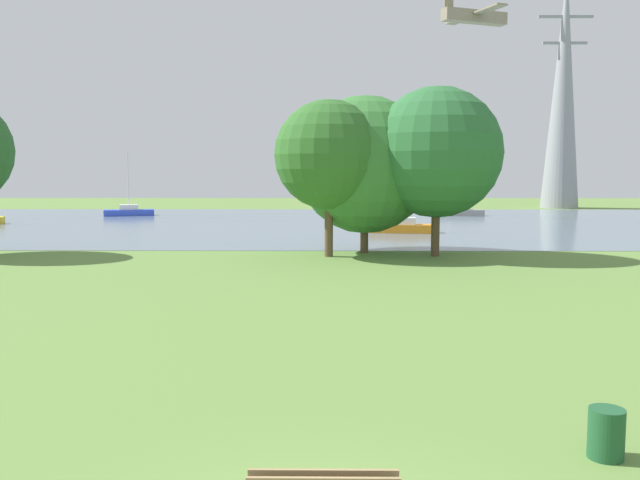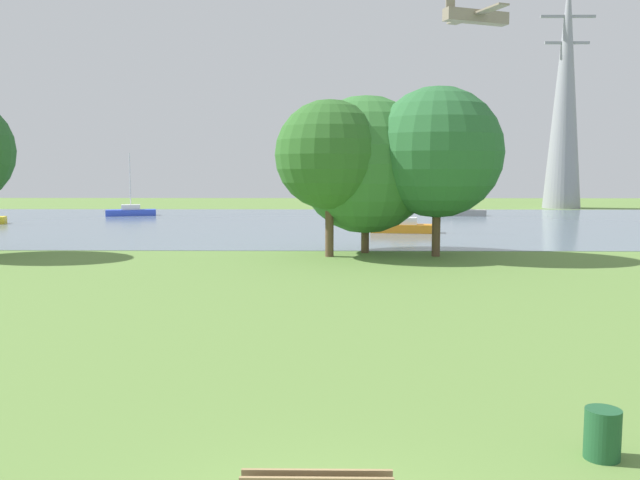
# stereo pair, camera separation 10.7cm
# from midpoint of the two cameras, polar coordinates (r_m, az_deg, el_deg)

# --- Properties ---
(ground_plane) EXTENTS (160.00, 160.00, 0.00)m
(ground_plane) POSITION_cam_midpoint_polar(r_m,az_deg,el_deg) (29.91, 0.63, -2.78)
(ground_plane) COLOR olive
(litter_bin) EXTENTS (0.56, 0.56, 0.80)m
(litter_bin) POSITION_cam_midpoint_polar(r_m,az_deg,el_deg) (11.90, 23.04, -14.87)
(litter_bin) COLOR #1E512D
(litter_bin) RESTS_ON ground
(water_surface) EXTENTS (140.00, 40.00, 0.02)m
(water_surface) POSITION_cam_midpoint_polar(r_m,az_deg,el_deg) (57.74, 0.72, 1.44)
(water_surface) COLOR slate
(water_surface) RESTS_ON ground
(sailboat_orange) EXTENTS (4.96, 2.16, 7.83)m
(sailboat_orange) POSITION_cam_midpoint_polar(r_m,az_deg,el_deg) (49.16, 7.20, 1.15)
(sailboat_orange) COLOR orange
(sailboat_orange) RESTS_ON water_surface
(sailboat_gray) EXTENTS (4.94, 2.06, 6.64)m
(sailboat_gray) POSITION_cam_midpoint_polar(r_m,az_deg,el_deg) (68.38, 11.89, 2.39)
(sailboat_gray) COLOR gray
(sailboat_gray) RESTS_ON water_surface
(sailboat_blue) EXTENTS (5.03, 2.75, 6.19)m
(sailboat_blue) POSITION_cam_midpoint_polar(r_m,az_deg,el_deg) (69.57, -15.67, 2.36)
(sailboat_blue) COLOR blue
(sailboat_blue) RESTS_ON water_surface
(tree_mid_shore) EXTENTS (5.70, 5.70, 8.18)m
(tree_mid_shore) POSITION_cam_midpoint_polar(r_m,az_deg,el_deg) (35.19, 0.90, 7.21)
(tree_mid_shore) COLOR brown
(tree_mid_shore) RESTS_ON ground
(tree_west_far) EXTENTS (7.47, 7.47, 8.55)m
(tree_west_far) POSITION_cam_midpoint_polar(r_m,az_deg,el_deg) (36.93, 3.96, 6.36)
(tree_west_far) COLOR brown
(tree_west_far) RESTS_ON ground
(tree_east_far) EXTENTS (6.83, 6.83, 8.87)m
(tree_east_far) POSITION_cam_midpoint_polar(r_m,az_deg,el_deg) (35.87, 10.00, 7.31)
(tree_east_far) COLOR brown
(tree_east_far) RESTS_ON ground
(electricity_pylon) EXTENTS (6.40, 4.40, 27.92)m
(electricity_pylon) POSITION_cam_midpoint_polar(r_m,az_deg,el_deg) (86.13, 20.08, 11.88)
(electricity_pylon) COLOR gray
(electricity_pylon) RESTS_ON ground
(light_aircraft) EXTENTS (6.36, 8.22, 2.10)m
(light_aircraft) POSITION_cam_midpoint_polar(r_m,az_deg,el_deg) (65.91, 13.09, 17.97)
(light_aircraft) COLOR gray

